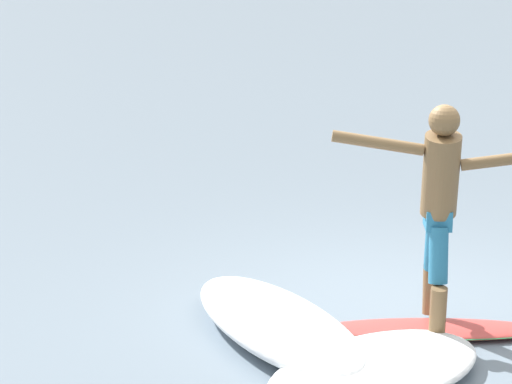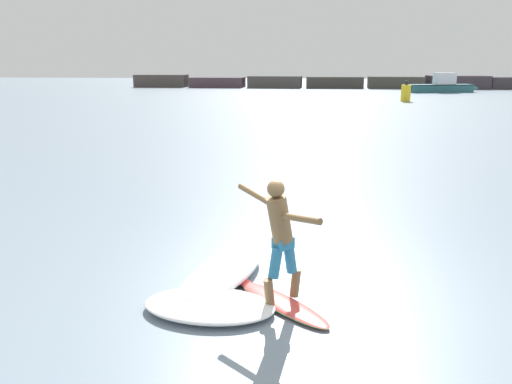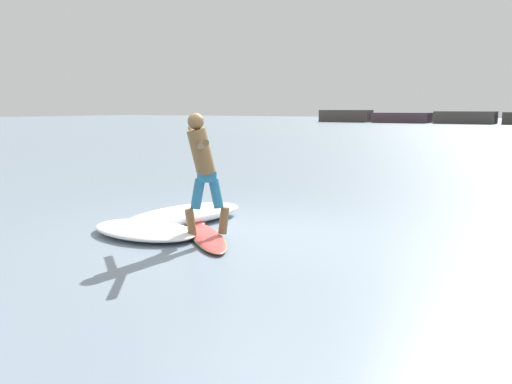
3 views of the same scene
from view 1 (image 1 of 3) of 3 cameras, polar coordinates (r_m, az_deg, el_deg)
The scene contains 5 objects.
ground_plane at distance 10.31m, azimuth 6.81°, elevation -5.45°, with size 200.00×200.00×0.00m, color gray.
surfboard at distance 9.78m, azimuth 8.14°, elevation -6.42°, with size 1.64×1.63×0.22m.
surfer at distance 9.37m, azimuth 8.64°, elevation -0.25°, with size 1.24×1.26×1.81m.
wave_foam_at_tail at distance 9.50m, azimuth 1.07°, elevation -6.26°, with size 1.50×2.45×0.29m.
wave_foam_at_nose at distance 8.89m, azimuth 5.61°, elevation -8.33°, with size 1.92×1.18×0.18m.
Camera 1 is at (-7.48, -6.06, 3.68)m, focal length 85.00 mm.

